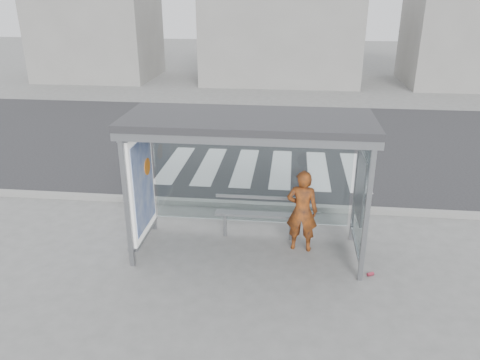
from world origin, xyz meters
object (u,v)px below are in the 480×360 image
(bus_shelter, at_px, (227,151))
(soda_can, at_px, (370,274))
(bench, at_px, (258,214))
(person, at_px, (302,211))

(bus_shelter, bearing_deg, soda_can, -13.59)
(soda_can, bearing_deg, bench, 150.84)
(bus_shelter, distance_m, bench, 1.64)
(bus_shelter, height_order, bench, bus_shelter)
(bench, bearing_deg, bus_shelter, -134.87)
(person, xyz_separation_m, soda_can, (1.21, -0.79, -0.77))
(person, height_order, bench, person)
(bus_shelter, xyz_separation_m, person, (1.36, 0.17, -1.18))
(bus_shelter, height_order, person, bus_shelter)
(bus_shelter, height_order, soda_can, bus_shelter)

